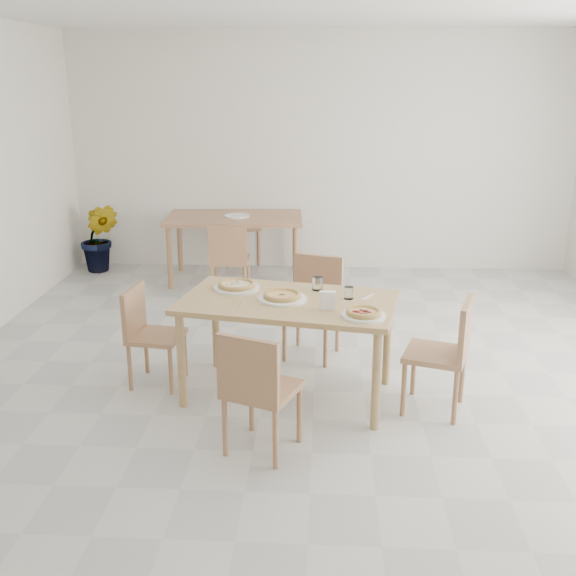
# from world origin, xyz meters

# --- Properties ---
(main_table) EXTENTS (1.66, 1.13, 0.75)m
(main_table) POSITION_xyz_m (-0.19, -0.06, 0.67)
(main_table) COLOR tan
(main_table) RESTS_ON ground
(chair_south) EXTENTS (0.53, 0.53, 0.83)m
(chair_south) POSITION_xyz_m (-0.34, -0.91, 0.48)
(chair_south) COLOR #A77953
(chair_south) RESTS_ON ground
(chair_north) EXTENTS (0.52, 0.52, 0.84)m
(chair_north) POSITION_xyz_m (-0.01, 0.75, 0.49)
(chair_north) COLOR #A77953
(chair_north) RESTS_ON ground
(chair_west) EXTENTS (0.42, 0.42, 0.77)m
(chair_west) POSITION_xyz_m (-1.28, 0.09, 0.44)
(chair_west) COLOR #A77953
(chair_west) RESTS_ON ground
(chair_east) EXTENTS (0.52, 0.52, 0.83)m
(chair_east) POSITION_xyz_m (0.92, -0.25, 0.48)
(chair_east) COLOR #A77953
(chair_east) RESTS_ON ground
(plate_margherita) EXTENTS (0.35, 0.35, 0.02)m
(plate_margherita) POSITION_xyz_m (-0.24, -0.06, 0.76)
(plate_margherita) COLOR white
(plate_margherita) RESTS_ON main_table
(plate_mushroom) EXTENTS (0.34, 0.34, 0.02)m
(plate_mushroom) POSITION_xyz_m (-0.60, 0.17, 0.76)
(plate_mushroom) COLOR white
(plate_mushroom) RESTS_ON main_table
(plate_pepperoni) EXTENTS (0.29, 0.29, 0.02)m
(plate_pepperoni) POSITION_xyz_m (0.33, -0.39, 0.76)
(plate_pepperoni) COLOR white
(plate_pepperoni) RESTS_ON main_table
(pizza_margherita) EXTENTS (0.35, 0.35, 0.03)m
(pizza_margherita) POSITION_xyz_m (-0.24, -0.06, 0.78)
(pizza_margherita) COLOR tan
(pizza_margherita) RESTS_ON plate_margherita
(pizza_mushroom) EXTENTS (0.32, 0.32, 0.03)m
(pizza_mushroom) POSITION_xyz_m (-0.60, 0.17, 0.78)
(pizza_mushroom) COLOR tan
(pizza_mushroom) RESTS_ON plate_mushroom
(pizza_pepperoni) EXTENTS (0.29, 0.29, 0.03)m
(pizza_pepperoni) POSITION_xyz_m (0.33, -0.39, 0.78)
(pizza_pepperoni) COLOR tan
(pizza_pepperoni) RESTS_ON plate_pepperoni
(tumbler_a) EXTENTS (0.08, 0.08, 0.10)m
(tumbler_a) POSITION_xyz_m (0.01, 0.18, 0.80)
(tumbler_a) COLOR white
(tumbler_a) RESTS_ON main_table
(tumbler_b) EXTENTS (0.07, 0.07, 0.09)m
(tumbler_b) POSITION_xyz_m (0.24, -0.02, 0.79)
(tumbler_b) COLOR white
(tumbler_b) RESTS_ON main_table
(napkin_holder) EXTENTS (0.12, 0.06, 0.13)m
(napkin_holder) POSITION_xyz_m (0.09, -0.27, 0.81)
(napkin_holder) COLOR silver
(napkin_holder) RESTS_ON main_table
(fork_a) EXTENTS (0.10, 0.14, 0.01)m
(fork_a) POSITION_xyz_m (0.38, 0.04, 0.75)
(fork_a) COLOR silver
(fork_a) RESTS_ON main_table
(fork_b) EXTENTS (0.03, 0.18, 0.01)m
(fork_b) POSITION_xyz_m (-0.52, -0.19, 0.75)
(fork_b) COLOR silver
(fork_b) RESTS_ON main_table
(second_table) EXTENTS (1.59, 0.97, 0.75)m
(second_table) POSITION_xyz_m (-0.97, 2.90, 0.67)
(second_table) COLOR #A77953
(second_table) RESTS_ON ground
(chair_back_s) EXTENTS (0.41, 0.41, 0.82)m
(chair_back_s) POSITION_xyz_m (-0.94, 2.15, 0.47)
(chair_back_s) COLOR #A77953
(chair_back_s) RESTS_ON ground
(chair_back_n) EXTENTS (0.58, 0.58, 0.93)m
(chair_back_n) POSITION_xyz_m (-1.04, 3.71, 0.54)
(chair_back_n) COLOR #A77953
(chair_back_n) RESTS_ON ground
(plate_empty) EXTENTS (0.29, 0.29, 0.02)m
(plate_empty) POSITION_xyz_m (-0.94, 2.88, 0.76)
(plate_empty) COLOR white
(plate_empty) RESTS_ON second_table
(potted_plant) EXTENTS (0.48, 0.39, 0.83)m
(potted_plant) POSITION_xyz_m (-2.65, 3.15, 0.42)
(potted_plant) COLOR #1B5C21
(potted_plant) RESTS_ON ground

